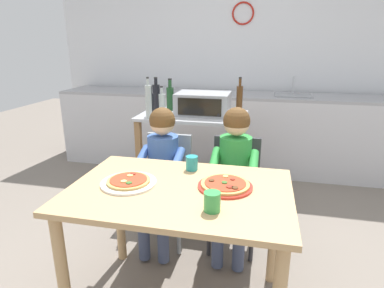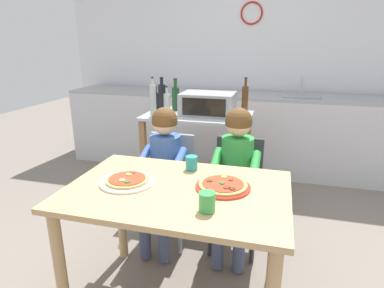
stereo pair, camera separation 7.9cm
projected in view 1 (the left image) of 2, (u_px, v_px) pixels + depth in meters
ground_plane at (211, 215)px, 2.90m from camera, size 10.59×10.59×0.00m
back_wall_tiled at (234, 53)px, 4.02m from camera, size 4.55×0.14×2.70m
kitchen_counter at (228, 131)px, 3.91m from camera, size 4.09×0.60×1.11m
kitchen_island_cart at (193, 146)px, 2.95m from camera, size 0.94×0.57×0.87m
toaster_oven at (203, 104)px, 2.83m from camera, size 0.46×0.34×0.19m
bottle_dark_olive_oil at (151, 104)px, 2.79m from camera, size 0.05×0.05×0.25m
bottle_tall_green_wine at (148, 101)px, 2.67m from camera, size 0.05×0.05×0.34m
bottle_brown_beer at (239, 98)px, 2.93m from camera, size 0.06×0.06×0.31m
bottle_clear_vinegar at (156, 96)px, 3.05m from camera, size 0.07×0.07×0.30m
bottle_squat_spirits at (162, 104)px, 2.80m from camera, size 0.06×0.06×0.25m
bottle_slim_sauce at (170, 98)px, 3.00m from camera, size 0.07×0.07×0.29m
dining_table at (180, 209)px, 1.72m from camera, size 1.15×0.78×0.75m
dining_chair_left at (167, 180)px, 2.44m from camera, size 0.36×0.36×0.81m
dining_chair_right at (235, 185)px, 2.36m from camera, size 0.36×0.36×0.81m
child_in_blue_striped_shirt at (161, 164)px, 2.28m from camera, size 0.32×0.42×1.03m
child_in_green_shirt at (234, 167)px, 2.19m from camera, size 0.32×0.42×1.05m
pizza_plate_white at (129, 182)px, 1.73m from camera, size 0.30×0.30×0.03m
pizza_plate_red_rimmed at (225, 185)px, 1.69m from camera, size 0.29×0.29×0.03m
drinking_cup_teal at (192, 163)px, 1.92m from camera, size 0.07×0.07×0.08m
drinking_cup_green at (212, 202)px, 1.45m from camera, size 0.08×0.08×0.09m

